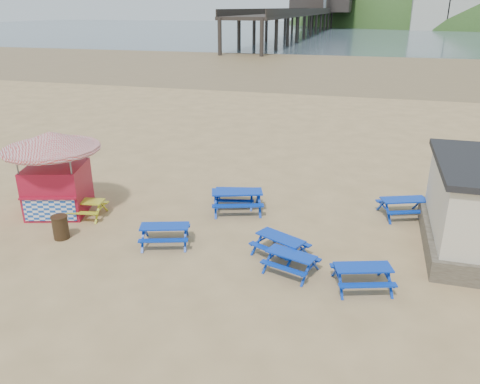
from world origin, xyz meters
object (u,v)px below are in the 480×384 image
(ice_cream_kiosk, at_px, (54,162))
(picnic_table_blue_a, at_px, (237,201))
(picnic_table_yellow, at_px, (83,209))
(picnic_table_blue_b, at_px, (235,197))
(litter_bin, at_px, (60,227))

(ice_cream_kiosk, bearing_deg, picnic_table_blue_a, -0.31)
(picnic_table_yellow, distance_m, ice_cream_kiosk, 2.14)
(picnic_table_blue_a, height_order, picnic_table_blue_b, picnic_table_blue_a)
(litter_bin, bearing_deg, picnic_table_yellow, 99.15)
(picnic_table_blue_b, distance_m, ice_cream_kiosk, 7.38)
(picnic_table_yellow, bearing_deg, picnic_table_blue_a, 11.20)
(picnic_table_blue_b, bearing_deg, ice_cream_kiosk, -171.32)
(litter_bin, bearing_deg, ice_cream_kiosk, 125.97)
(picnic_table_blue_a, distance_m, picnic_table_yellow, 6.16)
(ice_cream_kiosk, distance_m, litter_bin, 3.04)
(ice_cream_kiosk, bearing_deg, picnic_table_yellow, -25.13)
(picnic_table_blue_a, relative_size, ice_cream_kiosk, 0.53)
(picnic_table_blue_a, bearing_deg, litter_bin, -161.70)
(ice_cream_kiosk, bearing_deg, litter_bin, -70.87)
(ice_cream_kiosk, xyz_separation_m, litter_bin, (1.49, -2.05, -1.68))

